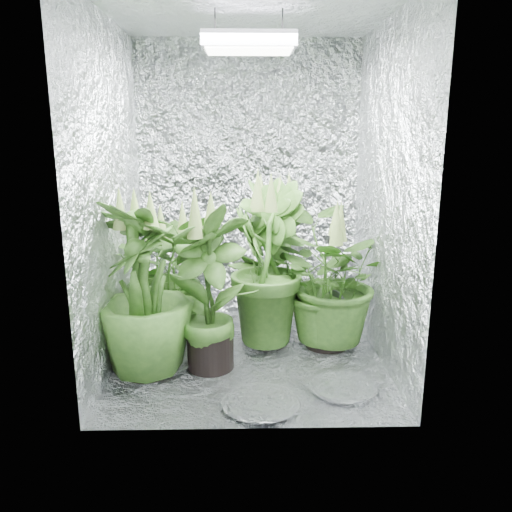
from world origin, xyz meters
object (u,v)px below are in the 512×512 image
Objects in this scene: grow_lamp at (249,43)px; circulation_fan at (340,322)px; plant_a at (168,274)px; plant_e at (328,280)px; plant_c at (265,265)px; plant_b at (269,259)px; plant_d at (144,291)px; plant_f at (209,289)px.

grow_lamp is 1.77m from circulation_fan.
plant_a is 1.05m from plant_e.
plant_c is 0.41m from plant_e.
plant_d is at bearing -137.43° from plant_b.
grow_lamp is 1.51m from plant_a.
plant_e is 2.51× the size of circulation_fan.
plant_a is 0.89× the size of plant_f.
grow_lamp is 0.44× the size of plant_c.
circulation_fan is (1.19, 0.36, -0.34)m from plant_d.
circulation_fan is (0.49, -0.06, -0.37)m from plant_c.
circulation_fan is at bearing -34.83° from plant_b.
grow_lamp is at bearing -164.63° from plant_e.
plant_c is at bearing 170.81° from plant_e.
plant_b reaches higher than plant_e.
plant_f reaches higher than circulation_fan.
plant_d is 2.86× the size of circulation_fan.
plant_d is 1.02× the size of plant_f.
plant_c is (-0.04, -0.25, 0.02)m from plant_b.
plant_e is at bearing -41.19° from plant_b.
plant_b is at bearing 81.97° from plant_c.
plant_d is (-0.73, -0.67, -0.01)m from plant_b.
plant_d reaches higher than plant_f.
plant_f is (-0.74, -0.30, 0.04)m from plant_e.
plant_e is (1.04, -0.17, 0.00)m from plant_a.
grow_lamp is 1.32m from plant_c.
plant_b is at bearing 12.70° from plant_a.
plant_b is 0.65m from circulation_fan.
plant_a and plant_e have the same top height.
plant_b reaches higher than plant_a.
plant_d is (-0.06, -0.52, 0.05)m from plant_a.
plant_c is 1.05× the size of plant_d.
plant_b is at bearing 138.81° from plant_e.
circulation_fan is at bearing 19.94° from plant_f.
plant_a is at bearing 170.96° from plant_e.
plant_f is (0.31, -0.46, 0.04)m from plant_a.
plant_b is at bearing 42.57° from plant_d.
plant_c is at bearing 31.05° from plant_d.
plant_b is 0.26m from plant_c.
plant_c is at bearing 63.17° from grow_lamp.
plant_b is 0.99× the size of plant_c.
plant_e reaches higher than circulation_fan.
plant_a reaches higher than circulation_fan.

